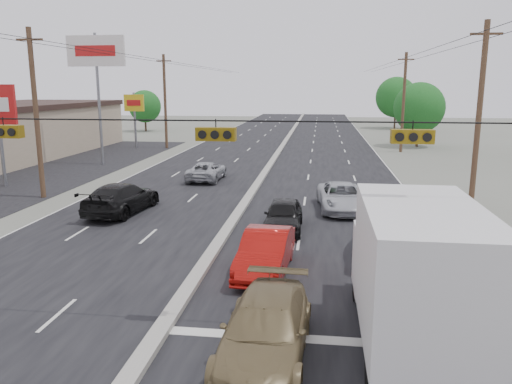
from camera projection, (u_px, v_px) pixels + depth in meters
ground at (168, 322)px, 14.40m from camera, size 200.00×200.00×0.00m
road_surface at (271, 164)px, 43.50m from camera, size 20.00×160.00×0.02m
center_median at (271, 163)px, 43.48m from camera, size 0.50×160.00×0.20m
parking_lot at (58, 170)px, 40.78m from camera, size 10.00×42.00×0.02m
utility_pole_left_b at (36, 113)px, 29.45m from camera, size 1.60×0.30×10.00m
utility_pole_left_c at (165, 101)px, 53.71m from camera, size 1.60×0.30×10.00m
utility_pole_right_b at (479, 117)px, 26.32m from camera, size 1.60×0.30×10.00m
utility_pole_right_c at (404, 102)px, 50.57m from camera, size 1.60×0.30×10.00m
traffic_signals at (212, 132)px, 13.08m from camera, size 25.00×0.30×0.54m
pole_sign_billboard at (96, 59)px, 41.53m from camera, size 5.00×0.25×11.00m
pole_sign_far at (134, 107)px, 54.29m from camera, size 2.20×0.25×6.00m
tree_left_far at (145, 106)px, 74.59m from camera, size 4.80×4.80×6.12m
tree_right_mid at (419, 108)px, 55.27m from camera, size 5.60×5.60×7.14m
tree_right_far at (396, 97)px, 79.26m from camera, size 6.40×6.40×8.16m
box_truck at (415, 274)px, 12.68m from camera, size 2.77×7.72×3.91m
tan_sedan at (266, 330)px, 12.39m from camera, size 2.29×5.22×1.49m
red_sedan at (266, 252)px, 18.12m from camera, size 1.90×4.74×1.53m
queue_car_a at (284, 215)px, 23.42m from camera, size 1.77×4.31×1.46m
queue_car_b at (381, 239)px, 19.64m from camera, size 2.30×4.97×1.58m
queue_car_c at (342, 197)px, 27.26m from camera, size 2.86×5.42×1.45m
queue_car_d at (421, 252)px, 18.35m from camera, size 2.39×5.09×1.44m
queue_car_e at (421, 201)px, 26.42m from camera, size 1.85×4.38×1.48m
oncoming_near at (122, 198)px, 26.65m from camera, size 2.91×5.83×1.63m
oncoming_far at (207, 171)px, 36.00m from camera, size 2.30×4.82×1.33m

